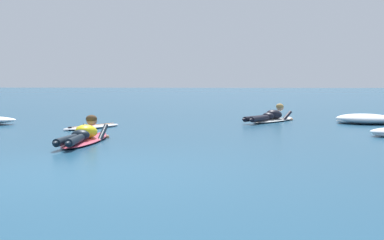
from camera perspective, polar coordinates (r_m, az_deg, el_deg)
ground_plane at (r=16.70m, az=-2.72°, el=0.31°), size 120.00×120.00×0.00m
surfer_near at (r=10.09m, az=-11.52°, el=-1.67°), size 0.58×2.66×0.55m
surfer_far at (r=15.00m, az=8.52°, el=0.33°), size 1.72×2.40×0.54m
drifting_surfboard at (r=13.12m, az=-10.74°, el=-0.71°), size 1.36×1.85×0.16m
whitewater_mid_left at (r=14.92m, az=18.10°, el=0.10°), size 1.83×1.60×0.27m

